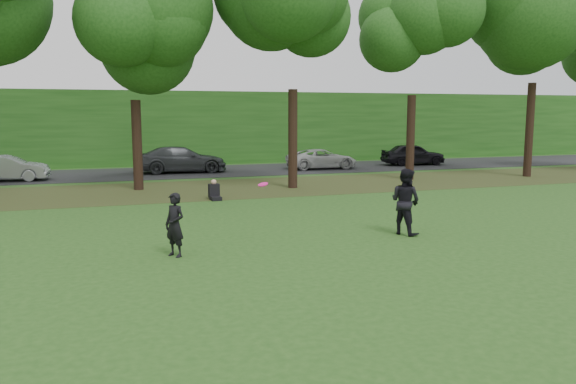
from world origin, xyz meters
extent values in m
plane|color=#214916|center=(0.00, 0.00, 0.00)|extent=(120.00, 120.00, 0.00)
cube|color=#3E2A16|center=(0.00, 13.00, 0.01)|extent=(60.00, 7.00, 0.01)
cube|color=black|center=(0.00, 21.00, 0.01)|extent=(70.00, 7.00, 0.02)
cube|color=#1B4714|center=(0.00, 27.00, 2.50)|extent=(70.00, 3.00, 5.00)
imported|color=black|center=(-2.91, 1.06, 0.80)|extent=(0.66, 0.69, 1.59)
imported|color=black|center=(3.81, 1.55, 0.97)|extent=(1.07, 1.17, 1.94)
imported|color=gray|center=(-9.27, 19.37, 0.69)|extent=(4.16, 1.74, 1.34)
imported|color=#3A3D41|center=(-0.09, 20.81, 0.79)|extent=(5.37, 2.38, 1.53)
imported|color=silver|center=(8.67, 20.29, 0.64)|extent=(4.48, 2.10, 1.24)
imported|color=black|center=(15.51, 20.75, 0.74)|extent=(4.40, 2.14, 1.45)
cylinder|color=#F91589|center=(-0.51, 1.54, 1.65)|extent=(0.38, 0.38, 0.11)
cube|color=black|center=(-0.22, 9.66, 0.08)|extent=(0.43, 0.58, 0.16)
cube|color=black|center=(-0.24, 9.94, 0.36)|extent=(0.44, 0.36, 0.56)
sphere|color=tan|center=(-0.24, 9.94, 0.72)|extent=(0.22, 0.22, 0.22)
cylinder|color=black|center=(-3.00, 13.90, 2.06)|extent=(0.44, 0.44, 4.12)
sphere|color=#1B4714|center=(-3.00, 13.90, 6.86)|extent=(5.80, 5.80, 5.80)
cylinder|color=black|center=(4.00, 12.30, 2.31)|extent=(0.44, 0.44, 4.62)
sphere|color=#1B4714|center=(4.00, 12.30, 7.70)|extent=(6.60, 6.60, 6.60)
cylinder|color=black|center=(11.00, 13.50, 2.23)|extent=(0.44, 0.44, 4.45)
sphere|color=#1B4714|center=(11.00, 13.50, 7.42)|extent=(6.20, 6.20, 6.20)
cylinder|color=black|center=(18.00, 12.70, 2.58)|extent=(0.44, 0.44, 5.17)
sphere|color=#1B4714|center=(18.00, 12.70, 8.61)|extent=(7.40, 7.40, 7.40)
camera|label=1|loc=(-4.53, -12.72, 3.55)|focal=35.00mm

